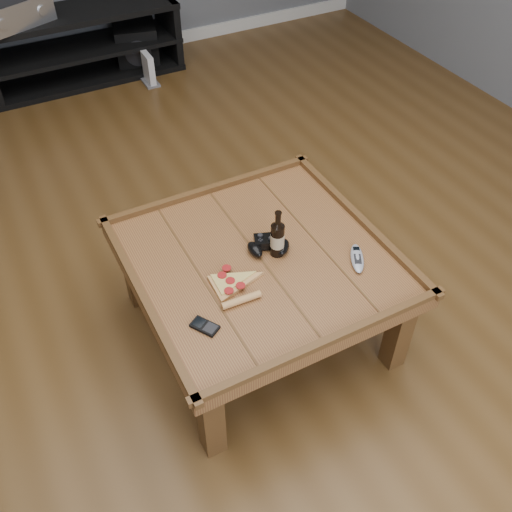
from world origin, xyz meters
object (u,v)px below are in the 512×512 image
game_controller (268,245)px  remote_control (357,258)px  coffee_table (259,268)px  subwoofer (137,45)px  game_console (149,70)px  beer_bottle (277,238)px  media_console (83,46)px  pizza_slice (232,285)px  smartphone (205,326)px  av_receiver (5,10)px

game_controller → remote_control: 0.36m
coffee_table → subwoofer: 2.82m
subwoofer → game_console: size_ratio=1.68×
beer_bottle → game_console: size_ratio=0.95×
game_controller → remote_control: size_ratio=1.08×
media_console → pizza_slice: bearing=-93.4°
game_controller → beer_bottle: bearing=-40.0°
game_controller → pizza_slice: bearing=-131.2°
game_console → remote_control: bearing=-90.2°
subwoofer → media_console: bearing=-161.0°
smartphone → av_receiver: bearing=60.3°
subwoofer → remote_control: bearing=-77.1°
media_console → av_receiver: size_ratio=2.30×
beer_bottle → smartphone: beer_bottle is taller
beer_bottle → media_console: bearing=91.5°
media_console → beer_bottle: beer_bottle is taller
beer_bottle → av_receiver: size_ratio=0.35×
media_console → game_console: 0.51m
smartphone → game_controller: bearing=0.6°
pizza_slice → media_console: bearing=89.5°
beer_bottle → game_console: 2.51m
coffee_table → beer_bottle: 0.16m
media_console → remote_control: (0.33, -2.95, 0.22)m
coffee_table → media_console: size_ratio=0.74×
coffee_table → av_receiver: 2.79m
media_console → game_controller: (0.05, -2.73, 0.23)m
pizza_slice → av_receiver: 2.85m
media_console → remote_control: 2.97m
beer_bottle → av_receiver: av_receiver is taller
media_console → game_controller: size_ratio=7.78×
subwoofer → av_receiver: bearing=-163.0°
subwoofer → game_controller: bearing=-83.0°
media_console → game_console: size_ratio=6.22×
smartphone → remote_control: (0.67, 0.03, 0.01)m
game_controller → av_receiver: size_ratio=0.30×
coffee_table → pizza_slice: size_ratio=3.65×
pizza_slice → coffee_table: bearing=31.9°
remote_control → game_console: size_ratio=0.74×
coffee_table → pizza_slice: 0.20m
media_console → remote_control: bearing=-83.6°
beer_bottle → pizza_slice: 0.26m
coffee_table → remote_control: size_ratio=6.16×
beer_bottle → game_console: bearing=82.9°
coffee_table → game_console: size_ratio=4.58×
media_console → game_console: bearing=-39.1°
media_console → subwoofer: 0.42m
beer_bottle → remote_control: beer_bottle is taller
av_receiver → subwoofer: (0.86, 0.04, -0.43)m
av_receiver → pizza_slice: bearing=-106.8°
media_console → beer_bottle: size_ratio=6.56×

